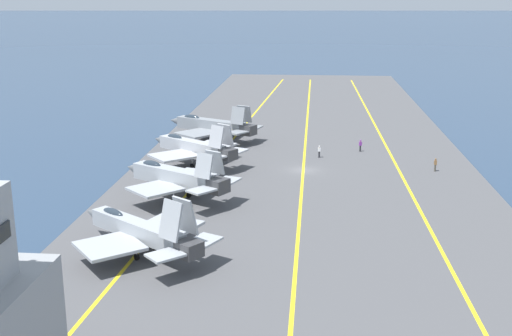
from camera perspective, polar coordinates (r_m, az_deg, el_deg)
The scene contains 12 objects.
ground_plane at distance 87.02m, azimuth 4.22°, elevation -0.43°, with size 2000.00×2000.00×0.00m, color navy.
carrier_deck at distance 86.96m, azimuth 4.22°, elevation -0.30°, with size 214.04×46.88×0.40m, color #4C4C4F.
deck_stripe_foul_line at distance 87.67m, azimuth 12.67°, elevation -0.37°, with size 192.64×0.36×0.01m, color yellow.
deck_stripe_centerline at distance 86.91m, azimuth 4.22°, elevation -0.17°, with size 192.64×0.36×0.01m, color yellow.
deck_stripe_edge_line at distance 88.05m, azimuth -4.19°, elevation 0.03°, with size 192.64×0.36×0.01m, color yellow.
parked_jet_nearest at distance 59.04m, azimuth -10.23°, elevation -5.49°, with size 13.15×14.94×6.39m.
parked_jet_second at distance 74.14m, azimuth -7.19°, elevation -0.79°, with size 12.63×14.90×6.35m.
parked_jet_third at distance 88.93m, azimuth -5.54°, elevation 1.86°, with size 13.59×14.87×6.38m.
parked_jet_fourth at distance 104.71m, azimuth -3.94°, elevation 3.79°, with size 14.18×16.55×6.03m.
crew_white_vest at distance 93.49m, azimuth 5.64°, elevation 1.51°, with size 0.29×0.40×1.79m.
crew_brown_vest at distance 89.03m, azimuth 15.66°, elevation 0.33°, with size 0.36×0.44×1.82m.
crew_purple_vest at distance 97.95m, azimuth 9.26°, elevation 2.03°, with size 0.38×0.45×1.83m.
Camera 1 is at (-83.84, -1.29, 23.25)m, focal length 45.00 mm.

